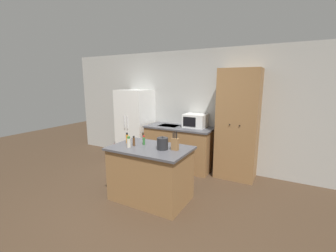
{
  "coord_description": "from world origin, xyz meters",
  "views": [
    {
      "loc": [
        1.81,
        -2.42,
        1.91
      ],
      "look_at": [
        -0.27,
        1.4,
        1.05
      ],
      "focal_mm": 24.0,
      "sensor_mm": 36.0,
      "label": 1
    }
  ],
  "objects_px": {
    "knife_block": "(175,144)",
    "spice_bottle_pale_salt": "(129,142)",
    "refrigerator": "(135,125)",
    "spice_bottle_green_herb": "(144,140)",
    "kettle": "(163,144)",
    "pantry_cabinet": "(238,125)",
    "fire_extinguisher": "(116,150)",
    "spice_bottle_short_red": "(134,141)",
    "spice_bottle_amber_oil": "(127,138)",
    "spice_bottle_tall_dark": "(129,142)",
    "microwave": "(195,121)"
  },
  "relations": [
    {
      "from": "spice_bottle_tall_dark",
      "to": "spice_bottle_short_red",
      "type": "xyz_separation_m",
      "value": [
        0.08,
        0.01,
        0.02
      ]
    },
    {
      "from": "spice_bottle_amber_oil",
      "to": "fire_extinguisher",
      "type": "xyz_separation_m",
      "value": [
        -1.46,
        1.33,
        -0.79
      ]
    },
    {
      "from": "spice_bottle_short_red",
      "to": "fire_extinguisher",
      "type": "relative_size",
      "value": 0.4
    },
    {
      "from": "pantry_cabinet",
      "to": "spice_bottle_amber_oil",
      "type": "height_order",
      "value": "pantry_cabinet"
    },
    {
      "from": "microwave",
      "to": "spice_bottle_green_herb",
      "type": "xyz_separation_m",
      "value": [
        -0.3,
        -1.54,
        -0.12
      ]
    },
    {
      "from": "refrigerator",
      "to": "spice_bottle_green_herb",
      "type": "xyz_separation_m",
      "value": [
        1.23,
        -1.41,
        0.1
      ]
    },
    {
      "from": "knife_block",
      "to": "fire_extinguisher",
      "type": "xyz_separation_m",
      "value": [
        -2.35,
        1.3,
        -0.81
      ]
    },
    {
      "from": "spice_bottle_tall_dark",
      "to": "spice_bottle_green_herb",
      "type": "bearing_deg",
      "value": 36.0
    },
    {
      "from": "pantry_cabinet",
      "to": "spice_bottle_short_red",
      "type": "height_order",
      "value": "pantry_cabinet"
    },
    {
      "from": "pantry_cabinet",
      "to": "knife_block",
      "type": "xyz_separation_m",
      "value": [
        -0.61,
        -1.51,
        -0.09
      ]
    },
    {
      "from": "refrigerator",
      "to": "spice_bottle_amber_oil",
      "type": "distance_m",
      "value": 1.73
    },
    {
      "from": "knife_block",
      "to": "spice_bottle_pale_salt",
      "type": "height_order",
      "value": "knife_block"
    },
    {
      "from": "spice_bottle_amber_oil",
      "to": "spice_bottle_pale_salt",
      "type": "height_order",
      "value": "spice_bottle_amber_oil"
    },
    {
      "from": "spice_bottle_short_red",
      "to": "spice_bottle_green_herb",
      "type": "xyz_separation_m",
      "value": [
        0.11,
        0.13,
        -0.0
      ]
    },
    {
      "from": "spice_bottle_tall_dark",
      "to": "spice_bottle_pale_salt",
      "type": "relative_size",
      "value": 0.65
    },
    {
      "from": "microwave",
      "to": "spice_bottle_short_red",
      "type": "height_order",
      "value": "microwave"
    },
    {
      "from": "spice_bottle_pale_salt",
      "to": "kettle",
      "type": "height_order",
      "value": "kettle"
    },
    {
      "from": "pantry_cabinet",
      "to": "kettle",
      "type": "distance_m",
      "value": 1.77
    },
    {
      "from": "spice_bottle_amber_oil",
      "to": "spice_bottle_green_herb",
      "type": "distance_m",
      "value": 0.31
    },
    {
      "from": "spice_bottle_short_red",
      "to": "kettle",
      "type": "bearing_deg",
      "value": 5.01
    },
    {
      "from": "pantry_cabinet",
      "to": "spice_bottle_amber_oil",
      "type": "xyz_separation_m",
      "value": [
        -1.51,
        -1.54,
        -0.11
      ]
    },
    {
      "from": "refrigerator",
      "to": "spice_bottle_amber_oil",
      "type": "bearing_deg",
      "value": -57.83
    },
    {
      "from": "knife_block",
      "to": "spice_bottle_tall_dark",
      "type": "height_order",
      "value": "knife_block"
    },
    {
      "from": "spice_bottle_tall_dark",
      "to": "spice_bottle_short_red",
      "type": "distance_m",
      "value": 0.09
    },
    {
      "from": "refrigerator",
      "to": "microwave",
      "type": "distance_m",
      "value": 1.54
    },
    {
      "from": "kettle",
      "to": "pantry_cabinet",
      "type": "bearing_deg",
      "value": 63.05
    },
    {
      "from": "knife_block",
      "to": "spice_bottle_tall_dark",
      "type": "distance_m",
      "value": 0.79
    },
    {
      "from": "refrigerator",
      "to": "kettle",
      "type": "relative_size",
      "value": 8.25
    },
    {
      "from": "spice_bottle_green_herb",
      "to": "kettle",
      "type": "bearing_deg",
      "value": -11.2
    },
    {
      "from": "knife_block",
      "to": "spice_bottle_green_herb",
      "type": "distance_m",
      "value": 0.59
    },
    {
      "from": "spice_bottle_amber_oil",
      "to": "spice_bottle_short_red",
      "type": "bearing_deg",
      "value": -20.45
    },
    {
      "from": "microwave",
      "to": "spice_bottle_tall_dark",
      "type": "height_order",
      "value": "microwave"
    },
    {
      "from": "spice_bottle_amber_oil",
      "to": "kettle",
      "type": "xyz_separation_m",
      "value": [
        0.71,
        -0.03,
        0.01
      ]
    },
    {
      "from": "microwave",
      "to": "kettle",
      "type": "relative_size",
      "value": 2.24
    },
    {
      "from": "refrigerator",
      "to": "kettle",
      "type": "bearing_deg",
      "value": -42.42
    },
    {
      "from": "microwave",
      "to": "spice_bottle_short_red",
      "type": "bearing_deg",
      "value": -103.69
    },
    {
      "from": "pantry_cabinet",
      "to": "spice_bottle_green_herb",
      "type": "xyz_separation_m",
      "value": [
        -1.2,
        -1.49,
        -0.12
      ]
    },
    {
      "from": "kettle",
      "to": "fire_extinguisher",
      "type": "distance_m",
      "value": 2.68
    },
    {
      "from": "refrigerator",
      "to": "spice_bottle_pale_salt",
      "type": "height_order",
      "value": "refrigerator"
    },
    {
      "from": "pantry_cabinet",
      "to": "microwave",
      "type": "bearing_deg",
      "value": 177.12
    },
    {
      "from": "refrigerator",
      "to": "spice_bottle_pale_salt",
      "type": "relative_size",
      "value": 9.89
    },
    {
      "from": "spice_bottle_amber_oil",
      "to": "kettle",
      "type": "bearing_deg",
      "value": -2.29
    },
    {
      "from": "spice_bottle_short_red",
      "to": "spice_bottle_tall_dark",
      "type": "bearing_deg",
      "value": -169.9
    },
    {
      "from": "spice_bottle_short_red",
      "to": "kettle",
      "type": "distance_m",
      "value": 0.52
    },
    {
      "from": "spice_bottle_pale_salt",
      "to": "fire_extinguisher",
      "type": "xyz_separation_m",
      "value": [
        -1.64,
        1.51,
        -0.79
      ]
    },
    {
      "from": "microwave",
      "to": "spice_bottle_amber_oil",
      "type": "xyz_separation_m",
      "value": [
        -0.6,
        -1.59,
        -0.11
      ]
    },
    {
      "from": "refrigerator",
      "to": "microwave",
      "type": "relative_size",
      "value": 3.68
    },
    {
      "from": "spice_bottle_short_red",
      "to": "spice_bottle_pale_salt",
      "type": "bearing_deg",
      "value": -98.51
    },
    {
      "from": "refrigerator",
      "to": "knife_block",
      "type": "height_order",
      "value": "refrigerator"
    },
    {
      "from": "spice_bottle_pale_salt",
      "to": "spice_bottle_amber_oil",
      "type": "bearing_deg",
      "value": 134.31
    }
  ]
}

